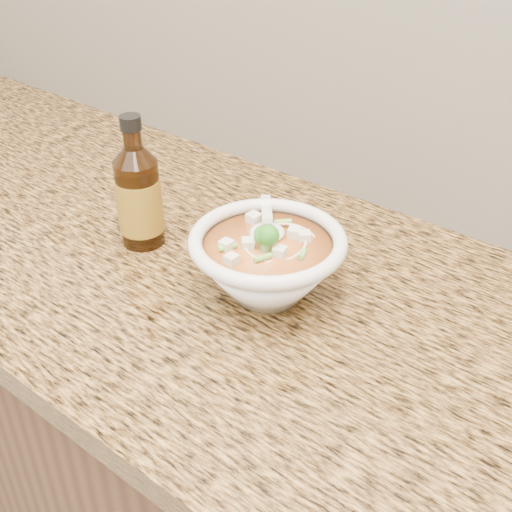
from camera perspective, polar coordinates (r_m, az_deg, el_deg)
The scene contains 3 objects.
counter_slab at distance 0.90m, azimuth 6.43°, elevation -5.97°, with size 4.00×0.68×0.04m, color #A0763A.
soup_bowl at distance 0.88m, azimuth 1.04°, elevation -0.70°, with size 0.22×0.22×0.12m.
hot_sauce_bottle at distance 1.00m, azimuth -10.36°, elevation 5.15°, with size 0.08×0.08×0.21m.
Camera 1 is at (0.35, 1.08, 1.45)m, focal length 45.00 mm.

